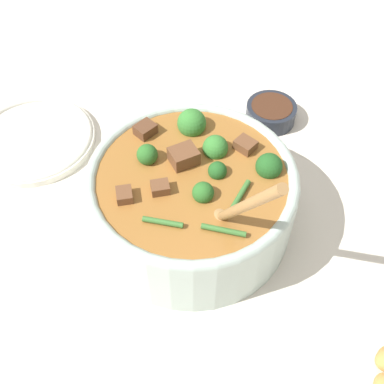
% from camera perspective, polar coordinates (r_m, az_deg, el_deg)
% --- Properties ---
extents(ground_plane, '(4.00, 4.00, 0.00)m').
position_cam_1_polar(ground_plane, '(0.72, -0.00, -3.64)').
color(ground_plane, silver).
extents(stew_bowl, '(0.31, 0.29, 0.26)m').
position_cam_1_polar(stew_bowl, '(0.67, 0.04, -0.41)').
color(stew_bowl, '#B2C6BC').
rests_on(stew_bowl, ground_plane).
extents(condiment_bowl, '(0.09, 0.09, 0.03)m').
position_cam_1_polar(condiment_bowl, '(0.87, 9.34, 9.32)').
color(condiment_bowl, '#232833').
rests_on(condiment_bowl, ground_plane).
extents(empty_plate, '(0.21, 0.21, 0.02)m').
position_cam_1_polar(empty_plate, '(0.86, -18.27, 6.05)').
color(empty_plate, silver).
rests_on(empty_plate, ground_plane).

